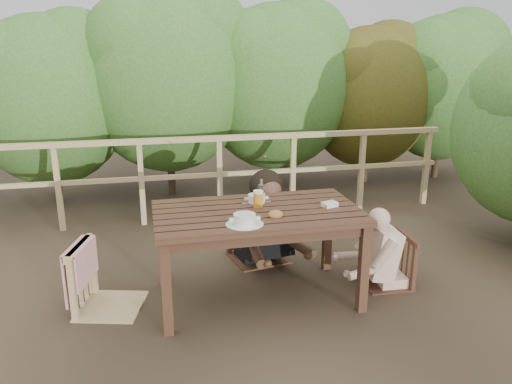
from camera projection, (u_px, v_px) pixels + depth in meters
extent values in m
plane|color=#473726|center=(257.00, 297.00, 4.18)|extent=(60.00, 60.00, 0.00)
cube|color=#3C2417|center=(257.00, 255.00, 4.07)|extent=(1.63, 0.91, 0.75)
cube|color=tan|center=(106.00, 249.00, 3.88)|extent=(0.61, 0.61, 1.01)
cube|color=#3C2417|center=(258.00, 209.00, 4.78)|extent=(0.60, 0.60, 1.03)
cube|color=#3C2417|center=(388.00, 239.00, 4.30)|extent=(0.44, 0.44, 0.83)
cube|color=tan|center=(220.00, 178.00, 5.91)|extent=(5.60, 0.10, 1.01)
cylinder|color=white|center=(245.00, 220.00, 3.64)|extent=(0.28, 0.28, 0.09)
cylinder|color=silver|center=(256.00, 199.00, 4.15)|extent=(0.24, 0.24, 0.08)
ellipsoid|color=#976034|center=(275.00, 215.00, 3.80)|extent=(0.12, 0.09, 0.07)
cylinder|color=orange|center=(258.00, 200.00, 4.02)|extent=(0.08, 0.08, 0.15)
cylinder|color=silver|center=(261.00, 193.00, 4.09)|extent=(0.05, 0.05, 0.22)
cube|color=white|center=(330.00, 205.00, 4.04)|extent=(0.14, 0.12, 0.05)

